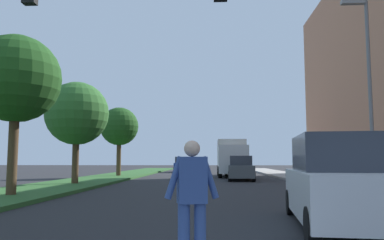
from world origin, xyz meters
TOP-DOWN VIEW (x-y plane):
  - ground_plane at (0.00, 30.00)m, footprint 140.00×140.00m
  - median_strip at (-6.76, 28.00)m, footprint 4.07×64.00m
  - tree_mid at (-6.38, 15.08)m, footprint 3.33×3.33m
  - tree_far at (-6.42, 21.90)m, footprint 3.49×3.49m
  - tree_distant at (-6.48, 32.11)m, footprint 3.10×3.10m
  - sidewalk_right at (7.56, 28.00)m, footprint 3.00×64.00m
  - traffic_light_gantry at (-2.93, 8.67)m, footprint 7.41×0.30m
  - street_lamp_right at (6.96, 15.83)m, footprint 1.02×0.24m
  - pedestrian_performer at (0.73, 6.22)m, footprint 0.75×0.32m
  - suv_crossing at (3.75, 9.54)m, footprint 2.41×4.78m
  - sedan_midblock at (3.06, 28.25)m, footprint 1.97×4.50m
  - sedan_distant at (3.15, 36.65)m, footprint 1.96×4.22m
  - sedan_far_horizon at (-2.31, 45.48)m, footprint 1.96×4.64m
  - truck_box_delivery at (2.73, 33.72)m, footprint 2.40×6.20m

SIDE VIEW (x-z plane):
  - ground_plane at x=0.00m, z-range 0.00..0.00m
  - median_strip at x=-6.76m, z-range 0.00..0.15m
  - sidewalk_right at x=7.56m, z-range 0.00..0.15m
  - sedan_distant at x=3.15m, z-range -0.06..1.62m
  - sedan_midblock at x=3.06m, z-range -0.06..1.63m
  - sedan_far_horizon at x=-2.31m, z-range -0.07..1.68m
  - suv_crossing at x=3.75m, z-range -0.05..1.92m
  - pedestrian_performer at x=0.73m, z-range 0.09..1.78m
  - truck_box_delivery at x=2.73m, z-range 0.08..3.18m
  - tree_far at x=-6.42m, z-range 1.17..6.74m
  - tree_distant at x=-6.48m, z-range 1.33..6.86m
  - traffic_light_gantry at x=-2.93m, z-range 1.30..7.30m
  - tree_mid at x=-6.38m, z-range 1.46..7.46m
  - street_lamp_right at x=6.96m, z-range 0.84..8.34m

